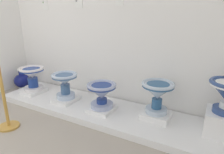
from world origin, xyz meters
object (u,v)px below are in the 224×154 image
(antique_toilet_rightmost, at_px, (32,75))
(plinth_block_central_ornate, at_px, (222,123))
(antique_toilet_squat_floral, at_px, (102,92))
(plinth_block_broad_patterned, at_px, (156,115))
(antique_toilet_broad_patterned, at_px, (158,92))
(stanchion_post_near_left, at_px, (5,104))
(plinth_block_squat_floral, at_px, (102,109))
(info_placard_third, at_px, (119,1))
(plinth_block_rightmost, at_px, (34,91))
(antique_toilet_slender_white, at_px, (65,81))
(plinth_block_slender_white, at_px, (66,99))
(info_placard_second, at_px, (79,4))
(info_placard_first, at_px, (45,5))

(antique_toilet_rightmost, bearing_deg, plinth_block_central_ornate, 2.83)
(antique_toilet_squat_floral, xyz_separation_m, plinth_block_broad_patterned, (0.74, 0.15, -0.23))
(antique_toilet_broad_patterned, xyz_separation_m, stanchion_post_near_left, (-1.63, -0.98, -0.14))
(plinth_block_squat_floral, height_order, info_placard_third, info_placard_third)
(antique_toilet_rightmost, xyz_separation_m, stanchion_post_near_left, (0.49, -0.84, -0.09))
(plinth_block_rightmost, bearing_deg, info_placard_third, 18.70)
(plinth_block_squat_floral, bearing_deg, antique_toilet_squat_floral, -135.00)
(antique_toilet_slender_white, bearing_deg, info_placard_third, 35.38)
(plinth_block_slender_white, bearing_deg, antique_toilet_slender_white, 90.00)
(antique_toilet_broad_patterned, xyz_separation_m, plinth_block_central_ornate, (0.75, 0.00, -0.23))
(antique_toilet_broad_patterned, bearing_deg, antique_toilet_rightmost, -176.27)
(info_placard_second, bearing_deg, info_placard_first, 180.00)
(antique_toilet_rightmost, distance_m, info_placard_first, 1.22)
(plinth_block_squat_floral, distance_m, info_placard_second, 1.66)
(antique_toilet_broad_patterned, height_order, stanchion_post_near_left, stanchion_post_near_left)
(plinth_block_slender_white, distance_m, info_placard_first, 1.68)
(plinth_block_squat_floral, height_order, antique_toilet_broad_patterned, antique_toilet_broad_patterned)
(antique_toilet_rightmost, xyz_separation_m, plinth_block_broad_patterned, (2.12, 0.14, -0.28))
(plinth_block_slender_white, height_order, antique_toilet_slender_white, antique_toilet_slender_white)
(plinth_block_slender_white, xyz_separation_m, antique_toilet_squat_floral, (0.66, -0.00, 0.25))
(plinth_block_slender_white, height_order, plinth_block_squat_floral, same)
(plinth_block_broad_patterned, height_order, info_placard_third, info_placard_third)
(info_placard_first, bearing_deg, plinth_block_slender_white, -32.27)
(plinth_block_rightmost, height_order, info_placard_first, info_placard_first)
(plinth_block_squat_floral, xyz_separation_m, plinth_block_central_ornate, (1.49, 0.15, 0.11))
(plinth_block_central_ornate, relative_size, info_placard_second, 2.69)
(plinth_block_squat_floral, relative_size, info_placard_third, 2.99)
(plinth_block_rightmost, xyz_separation_m, antique_toilet_slender_white, (0.73, -0.01, 0.30))
(antique_toilet_squat_floral, xyz_separation_m, stanchion_post_near_left, (-0.90, -0.83, -0.04))
(info_placard_second, bearing_deg, antique_toilet_broad_patterned, -13.26)
(antique_toilet_rightmost, xyz_separation_m, antique_toilet_squat_floral, (1.39, -0.01, -0.05))
(plinth_block_slender_white, distance_m, stanchion_post_near_left, 0.89)
(antique_toilet_broad_patterned, bearing_deg, plinth_block_squat_floral, -168.81)
(antique_toilet_broad_patterned, distance_m, info_placard_second, 1.82)
(stanchion_post_near_left, bearing_deg, antique_toilet_broad_patterned, 30.86)
(info_placard_second, bearing_deg, plinth_block_central_ornate, -8.69)
(antique_toilet_rightmost, xyz_separation_m, antique_toilet_slender_white, (0.73, -0.01, 0.00))
(plinth_block_slender_white, relative_size, info_placard_first, 2.46)
(stanchion_post_near_left, bearing_deg, antique_toilet_squat_floral, 42.78)
(plinth_block_slender_white, height_order, info_placard_first, info_placard_first)
(antique_toilet_rightmost, relative_size, info_placard_first, 2.65)
(antique_toilet_broad_patterned, distance_m, plinth_block_central_ornate, 0.79)
(antique_toilet_rightmost, height_order, plinth_block_central_ornate, antique_toilet_rightmost)
(antique_toilet_rightmost, xyz_separation_m, info_placard_first, (-0.03, 0.47, 1.12))
(antique_toilet_rightmost, relative_size, antique_toilet_slender_white, 1.04)
(plinth_block_rightmost, bearing_deg, info_placard_second, 34.41)
(antique_toilet_broad_patterned, bearing_deg, antique_toilet_slender_white, -174.12)
(antique_toilet_slender_white, relative_size, plinth_block_squat_floral, 1.09)
(plinth_block_slender_white, bearing_deg, plinth_block_broad_patterned, 5.88)
(info_placard_first, height_order, info_placard_second, info_placard_first)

